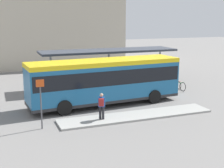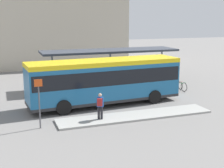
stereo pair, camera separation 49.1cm
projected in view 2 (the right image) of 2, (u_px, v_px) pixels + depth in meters
name	position (u px, v px, depth m)	size (l,w,h in m)	color
ground_plane	(105.00, 104.00, 22.35)	(120.00, 120.00, 0.00)	slate
curb_island	(136.00, 116.00, 19.52)	(9.95, 1.80, 0.12)	#9E9E99
city_bus	(105.00, 79.00, 21.96)	(10.98, 3.32, 3.20)	#1E6093
pedestrian_waiting	(100.00, 105.00, 18.47)	(0.48, 0.51, 1.59)	#232328
bicycle_green	(180.00, 86.00, 26.54)	(0.48, 1.79, 0.78)	black
bicycle_red	(178.00, 84.00, 27.21)	(0.48, 1.61, 0.69)	black
station_shelter	(110.00, 51.00, 27.30)	(12.03, 3.07, 3.31)	#383D47
platform_sign	(39.00, 101.00, 17.19)	(0.44, 0.08, 2.80)	#4C4C51
station_building	(8.00, 22.00, 40.09)	(28.61, 12.38, 11.09)	#BCB29E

